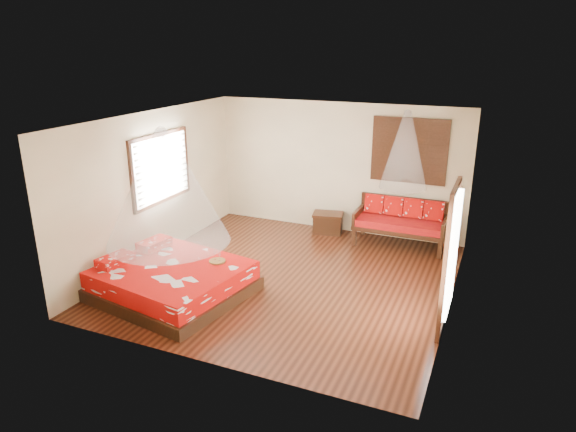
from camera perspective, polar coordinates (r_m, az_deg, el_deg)
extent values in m
cube|color=black|center=(9.18, 0.01, -6.94)|extent=(5.50, 5.50, 0.02)
cube|color=silver|center=(8.35, 0.01, 10.77)|extent=(5.50, 5.50, 0.02)
cube|color=beige|center=(10.03, -14.68, 3.28)|extent=(0.02, 5.50, 2.80)
cube|color=beige|center=(8.04, 18.41, -0.89)|extent=(0.02, 5.50, 2.80)
cube|color=beige|center=(11.16, 5.61, 5.36)|extent=(5.50, 0.02, 2.80)
cube|color=beige|center=(6.38, -9.82, -5.34)|extent=(5.50, 0.02, 2.80)
cube|color=black|center=(8.78, -12.60, -7.91)|extent=(2.55, 2.37, 0.20)
cube|color=#B00905|center=(8.67, -12.72, -6.43)|extent=(2.43, 2.26, 0.30)
cube|color=#B00905|center=(8.92, -18.65, -4.66)|extent=(0.42, 0.63, 0.15)
cube|color=#B00905|center=(9.43, -14.65, -3.00)|extent=(0.42, 0.63, 0.15)
cube|color=black|center=(10.60, 7.36, -2.18)|extent=(0.08, 0.08, 0.42)
cube|color=black|center=(10.31, 16.51, -3.44)|extent=(0.08, 0.08, 0.42)
cube|color=black|center=(11.23, 8.34, -1.01)|extent=(0.08, 0.08, 0.42)
cube|color=black|center=(10.96, 16.98, -2.17)|extent=(0.08, 0.08, 0.42)
cube|color=black|center=(10.68, 12.31, -1.33)|extent=(1.83, 0.81, 0.08)
cube|color=maroon|center=(10.65, 12.35, -0.77)|extent=(1.77, 0.75, 0.14)
cube|color=black|center=(10.93, 12.80, 0.71)|extent=(1.83, 0.06, 0.55)
cube|color=black|center=(10.81, 7.84, 0.07)|extent=(0.06, 0.81, 0.30)
cube|color=black|center=(10.52, 17.03, -1.13)|extent=(0.06, 0.81, 0.30)
cube|color=#B00905|center=(10.91, 9.57, 1.34)|extent=(0.39, 0.20, 0.40)
cube|color=#B00905|center=(10.83, 11.66, 1.08)|extent=(0.39, 0.20, 0.40)
cube|color=#B00905|center=(10.76, 13.76, 0.81)|extent=(0.39, 0.20, 0.40)
cube|color=#B00905|center=(10.71, 15.90, 0.54)|extent=(0.39, 0.20, 0.40)
cube|color=black|center=(11.25, 4.45, -0.88)|extent=(0.68, 0.55, 0.40)
cube|color=black|center=(11.18, 4.47, 0.20)|extent=(0.73, 0.60, 0.05)
cube|color=black|center=(10.68, 13.33, 7.08)|extent=(1.52, 0.06, 1.32)
cube|color=black|center=(10.67, 13.32, 7.07)|extent=(1.35, 0.04, 1.10)
cube|color=black|center=(10.08, -13.95, 5.19)|extent=(0.08, 1.74, 1.34)
cube|color=white|center=(10.06, -13.77, 5.18)|extent=(0.04, 1.54, 1.10)
cube|color=black|center=(7.61, 17.39, -4.74)|extent=(0.08, 1.02, 2.16)
cube|color=white|center=(7.57, 17.32, -4.02)|extent=(0.03, 0.82, 1.70)
cylinder|color=brown|center=(8.65, -7.86, -4.99)|extent=(0.27, 0.27, 0.03)
cone|color=white|center=(8.16, -13.47, 3.16)|extent=(1.95, 1.95, 1.80)
cone|color=white|center=(10.20, 12.89, 7.16)|extent=(0.92, 0.92, 1.50)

